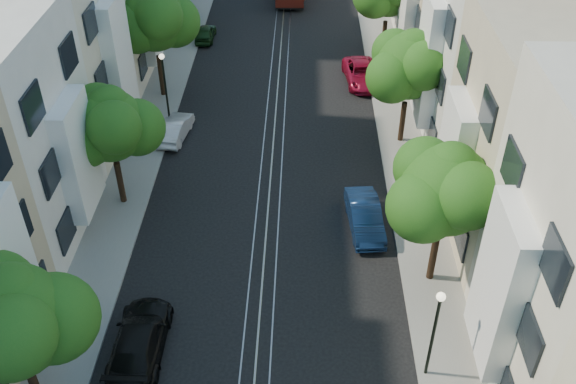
# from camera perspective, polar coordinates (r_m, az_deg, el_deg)

# --- Properties ---
(ground) EXTENTS (200.00, 200.00, 0.00)m
(ground) POSITION_cam_1_polar(r_m,az_deg,el_deg) (43.67, -0.84, 10.33)
(ground) COLOR black
(ground) RESTS_ON ground
(sidewalk_east) EXTENTS (2.50, 80.00, 0.12)m
(sidewalk_east) POSITION_cam_1_polar(r_m,az_deg,el_deg) (43.98, 8.79, 10.17)
(sidewalk_east) COLOR gray
(sidewalk_east) RESTS_ON ground
(sidewalk_west) EXTENTS (2.50, 80.00, 0.12)m
(sidewalk_west) POSITION_cam_1_polar(r_m,az_deg,el_deg) (44.50, -10.37, 10.34)
(sidewalk_west) COLOR gray
(sidewalk_west) RESTS_ON ground
(rail_left) EXTENTS (0.06, 80.00, 0.02)m
(rail_left) POSITION_cam_1_polar(r_m,az_deg,el_deg) (43.69, -1.57, 10.34)
(rail_left) COLOR gray
(rail_left) RESTS_ON ground
(rail_slot) EXTENTS (0.06, 80.00, 0.02)m
(rail_slot) POSITION_cam_1_polar(r_m,az_deg,el_deg) (43.67, -0.84, 10.34)
(rail_slot) COLOR gray
(rail_slot) RESTS_ON ground
(rail_right) EXTENTS (0.06, 80.00, 0.02)m
(rail_right) POSITION_cam_1_polar(r_m,az_deg,el_deg) (43.65, -0.11, 10.33)
(rail_right) COLOR gray
(rail_right) RESTS_ON ground
(lane_line) EXTENTS (0.08, 80.00, 0.01)m
(lane_line) POSITION_cam_1_polar(r_m,az_deg,el_deg) (43.67, -0.84, 10.33)
(lane_line) COLOR tan
(lane_line) RESTS_ON ground
(townhouses_east) EXTENTS (7.75, 72.00, 12.00)m
(townhouses_east) POSITION_cam_1_polar(r_m,az_deg,el_deg) (42.73, 15.87, 15.93)
(townhouses_east) COLOR beige
(townhouses_east) RESTS_ON ground
(townhouses_west) EXTENTS (7.75, 72.00, 11.76)m
(townhouses_west) POSITION_cam_1_polar(r_m,az_deg,el_deg) (43.64, -17.33, 15.96)
(townhouses_west) COLOR silver
(townhouses_west) RESTS_ON ground
(tree_e_b) EXTENTS (4.93, 4.08, 6.68)m
(tree_e_b) POSITION_cam_1_polar(r_m,az_deg,el_deg) (25.55, 13.95, 0.01)
(tree_e_b) COLOR black
(tree_e_b) RESTS_ON ground
(tree_e_c) EXTENTS (4.84, 3.99, 6.52)m
(tree_e_c) POSITION_cam_1_polar(r_m,az_deg,el_deg) (34.87, 10.82, 10.81)
(tree_e_c) COLOR black
(tree_e_c) RESTS_ON ground
(tree_w_a) EXTENTS (4.93, 4.08, 6.68)m
(tree_w_a) POSITION_cam_1_polar(r_m,az_deg,el_deg) (21.62, -23.32, -10.68)
(tree_w_a) COLOR black
(tree_w_a) RESTS_ON ground
(tree_w_b) EXTENTS (4.72, 3.87, 6.27)m
(tree_w_b) POSITION_cam_1_polar(r_m,az_deg,el_deg) (30.52, -15.49, 5.59)
(tree_w_b) COLOR black
(tree_w_b) RESTS_ON ground
(tree_w_c) EXTENTS (5.13, 4.28, 7.09)m
(tree_w_c) POSITION_cam_1_polar(r_m,az_deg,el_deg) (39.75, -11.77, 14.79)
(tree_w_c) COLOR black
(tree_w_c) RESTS_ON ground
(lamp_east) EXTENTS (0.32, 0.32, 4.16)m
(lamp_east) POSITION_cam_1_polar(r_m,az_deg,el_deg) (23.02, 12.99, -11.25)
(lamp_east) COLOR black
(lamp_east) RESTS_ON ground
(lamp_west) EXTENTS (0.32, 0.32, 4.16)m
(lamp_west) POSITION_cam_1_polar(r_m,az_deg,el_deg) (37.84, -10.95, 10.00)
(lamp_west) COLOR black
(lamp_west) RESTS_ON ground
(parked_car_e_mid) EXTENTS (1.80, 4.18, 1.34)m
(parked_car_e_mid) POSITION_cam_1_polar(r_m,az_deg,el_deg) (30.25, 6.84, -2.17)
(parked_car_e_mid) COLOR #0B1C3A
(parked_car_e_mid) RESTS_ON ground
(parked_car_e_far) EXTENTS (2.58, 4.73, 1.26)m
(parked_car_e_far) POSITION_cam_1_polar(r_m,az_deg,el_deg) (42.77, 6.60, 10.41)
(parked_car_e_far) COLOR maroon
(parked_car_e_far) RESTS_ON ground
(parked_car_w_near) EXTENTS (1.93, 4.71, 1.36)m
(parked_car_w_near) POSITION_cam_1_polar(r_m,az_deg,el_deg) (25.41, -13.06, -12.67)
(parked_car_w_near) COLOR black
(parked_car_w_near) RESTS_ON ground
(parked_car_w_mid) EXTENTS (1.73, 3.73, 1.18)m
(parked_car_w_mid) POSITION_cam_1_polar(r_m,az_deg,el_deg) (37.16, -10.00, 5.58)
(parked_car_w_mid) COLOR silver
(parked_car_w_mid) RESTS_ON ground
(parked_car_w_far) EXTENTS (1.36, 3.24, 1.10)m
(parked_car_w_far) POSITION_cam_1_polar(r_m,az_deg,el_deg) (49.00, -7.35, 13.84)
(parked_car_w_far) COLOR #143214
(parked_car_w_far) RESTS_ON ground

